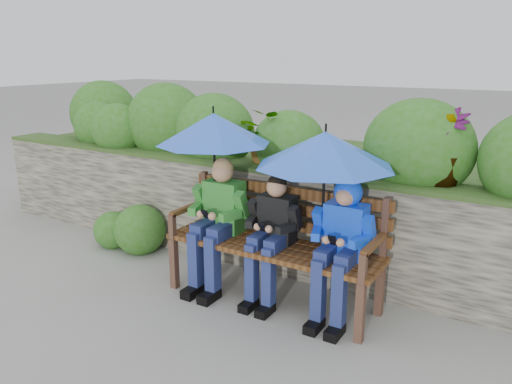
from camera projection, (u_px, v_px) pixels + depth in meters
The scene contains 8 objects.
ground at pixel (250, 299), 4.36m from camera, with size 60.00×60.00×0.00m, color gray.
garden_backdrop at pixel (318, 187), 5.53m from camera, with size 8.00×2.88×1.80m.
park_bench at pixel (276, 236), 4.27m from camera, with size 1.88×0.55×0.99m.
boy_left at pixel (218, 217), 4.43m from camera, with size 0.52×0.60×1.19m.
boy_middle at pixel (272, 231), 4.18m from camera, with size 0.46×0.53×1.11m.
boy_right at pixel (341, 238), 3.86m from camera, with size 0.48×0.58×1.15m.
umbrella_left at pixel (214, 129), 4.32m from camera, with size 1.01×1.01×0.91m.
umbrella_right at pixel (325, 149), 3.81m from camera, with size 1.10×1.10×0.81m.
Camera 1 is at (2.08, -3.36, 2.06)m, focal length 35.00 mm.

